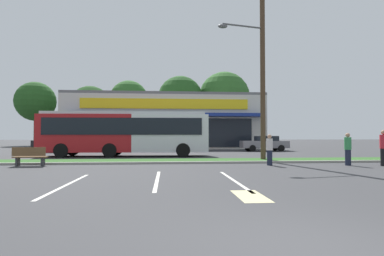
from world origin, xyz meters
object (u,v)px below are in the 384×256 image
(city_bus, at_px, (126,132))
(bus_stop_bench, at_px, (30,156))
(pedestrian_mid, at_px, (384,148))
(car_0, at_px, (265,143))
(pedestrian_by_pole, at_px, (270,150))
(utility_pole, at_px, (261,63))
(car_3, at_px, (59,143))
(pedestrian_near_bench, at_px, (348,149))

(city_bus, distance_m, bus_stop_bench, 8.03)
(bus_stop_bench, relative_size, pedestrian_mid, 0.88)
(bus_stop_bench, height_order, car_0, car_0)
(car_0, xyz_separation_m, pedestrian_mid, (1.18, -15.11, 0.14))
(car_0, relative_size, pedestrian_by_pole, 2.88)
(utility_pole, xyz_separation_m, car_3, (-15.71, 11.64, -5.12))
(car_3, bearing_deg, pedestrian_by_pole, 137.24)
(pedestrian_by_pole, bearing_deg, pedestrian_near_bench, 18.78)
(utility_pole, bearing_deg, bus_stop_bench, -170.98)
(utility_pole, bearing_deg, pedestrian_by_pole, -98.17)
(bus_stop_bench, bearing_deg, car_3, -76.61)
(bus_stop_bench, bearing_deg, utility_pole, -170.98)
(car_0, bearing_deg, pedestrian_mid, 94.45)
(city_bus, distance_m, pedestrian_near_bench, 14.65)
(city_bus, xyz_separation_m, car_3, (-7.04, 6.66, -0.95))
(utility_pole, xyz_separation_m, bus_stop_bench, (-12.47, -1.98, -5.43))
(pedestrian_by_pole, bearing_deg, utility_pole, 106.14)
(car_3, height_order, pedestrian_by_pole, same)
(car_3, xyz_separation_m, pedestrian_near_bench, (19.33, -14.58, 0.02))
(pedestrian_near_bench, bearing_deg, pedestrian_by_pole, -108.18)
(city_bus, relative_size, car_3, 2.86)
(utility_pole, relative_size, city_bus, 0.92)
(car_0, distance_m, car_3, 19.76)
(pedestrian_near_bench, bearing_deg, city_bus, -135.46)
(utility_pole, distance_m, car_0, 13.43)
(utility_pole, height_order, city_bus, utility_pole)
(pedestrian_by_pole, distance_m, pedestrian_mid, 5.66)
(car_3, bearing_deg, city_bus, 136.60)
(car_0, xyz_separation_m, car_3, (-19.76, -0.07, 0.04))
(pedestrian_near_bench, relative_size, pedestrian_mid, 0.92)
(bus_stop_bench, height_order, car_3, car_3)
(car_0, relative_size, car_3, 1.07)
(utility_pole, height_order, pedestrian_by_pole, utility_pole)
(city_bus, relative_size, bus_stop_bench, 7.61)
(car_0, relative_size, pedestrian_mid, 2.52)
(utility_pole, bearing_deg, car_3, 143.46)
(pedestrian_mid, bearing_deg, car_0, -38.15)
(city_bus, bearing_deg, car_3, 138.24)
(pedestrian_by_pole, xyz_separation_m, pedestrian_mid, (5.59, -0.84, 0.11))
(city_bus, distance_m, pedestrian_mid, 16.25)
(city_bus, xyz_separation_m, pedestrian_near_bench, (12.29, -7.92, -0.93))
(utility_pole, relative_size, pedestrian_by_pole, 7.02)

